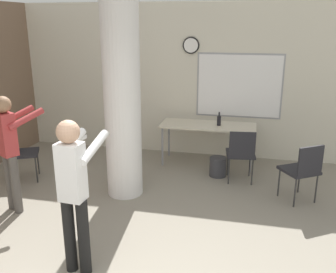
% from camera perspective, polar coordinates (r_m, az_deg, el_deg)
% --- Properties ---
extents(wall_back, '(8.00, 0.15, 2.80)m').
position_cam_1_polar(wall_back, '(7.02, 5.14, 8.38)').
color(wall_back, beige).
rests_on(wall_back, ground_plane).
extents(support_pillar, '(0.52, 0.52, 2.80)m').
position_cam_1_polar(support_pillar, '(5.28, -6.99, 5.41)').
color(support_pillar, white).
rests_on(support_pillar, ground_plane).
extents(folding_table, '(1.65, 0.64, 0.73)m').
position_cam_1_polar(folding_table, '(6.61, 6.13, 1.38)').
color(folding_table, beige).
rests_on(folding_table, ground_plane).
extents(bottle_on_table, '(0.07, 0.07, 0.24)m').
position_cam_1_polar(bottle_on_table, '(6.54, 7.78, 2.46)').
color(bottle_on_table, black).
rests_on(bottle_on_table, folding_table).
extents(waste_bin, '(0.28, 0.28, 0.32)m').
position_cam_1_polar(waste_bin, '(6.26, 7.60, -4.58)').
color(waste_bin, '#38383D').
rests_on(waste_bin, ground_plane).
extents(chair_mid_room, '(0.61, 0.61, 0.87)m').
position_cam_1_polar(chair_mid_room, '(5.54, 19.84, -4.56)').
color(chair_mid_room, '#232328').
rests_on(chair_mid_room, ground_plane).
extents(chair_table_right, '(0.49, 0.49, 0.87)m').
position_cam_1_polar(chair_table_right, '(5.96, 11.06, -2.28)').
color(chair_table_right, '#232328').
rests_on(chair_table_right, ground_plane).
extents(chair_by_left_wall, '(0.59, 0.59, 0.87)m').
position_cam_1_polar(chair_by_left_wall, '(6.39, -21.81, -1.92)').
color(chair_by_left_wall, '#232328').
rests_on(chair_by_left_wall, ground_plane).
extents(person_watching_back, '(0.54, 0.63, 1.57)m').
position_cam_1_polar(person_watching_back, '(5.27, -22.99, -1.22)').
color(person_watching_back, '#514C47').
rests_on(person_watching_back, ground_plane).
extents(person_playing_front, '(0.38, 0.64, 1.61)m').
position_cam_1_polar(person_playing_front, '(3.75, -14.14, -7.28)').
color(person_playing_front, black).
rests_on(person_playing_front, ground_plane).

